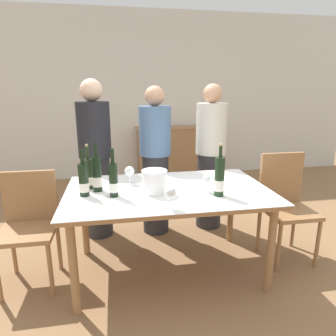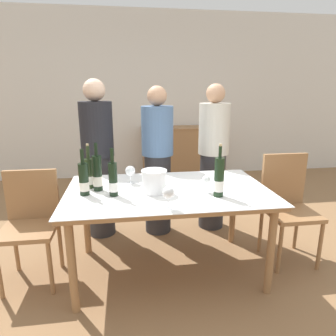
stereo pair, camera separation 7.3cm
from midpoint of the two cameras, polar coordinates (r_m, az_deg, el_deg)
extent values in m
plane|color=olive|center=(2.79, -0.80, -18.78)|extent=(12.00, 12.00, 0.00)
cube|color=silver|center=(5.35, -6.25, 13.31)|extent=(8.00, 0.10, 2.80)
cube|color=#996B42|center=(5.25, 0.46, 2.81)|extent=(1.20, 0.44, 0.88)
cube|color=#996B42|center=(5.17, 0.48, 7.71)|extent=(1.24, 0.46, 0.02)
cylinder|color=#996B42|center=(2.26, -18.47, -17.86)|extent=(0.06, 0.06, 0.71)
cylinder|color=#996B42|center=(2.48, 18.17, -14.63)|extent=(0.06, 0.06, 0.71)
cylinder|color=#996B42|center=(2.97, -16.30, -9.40)|extent=(0.06, 0.06, 0.71)
cylinder|color=#996B42|center=(3.14, 11.24, -7.67)|extent=(0.06, 0.06, 0.71)
cube|color=#996B42|center=(2.46, -0.86, -4.60)|extent=(1.61, 0.97, 0.04)
cube|color=white|center=(2.45, -0.86, -4.14)|extent=(1.64, 1.00, 0.01)
cylinder|color=white|center=(2.35, -3.48, -2.61)|extent=(0.19, 0.19, 0.18)
cylinder|color=white|center=(2.32, -3.52, -0.59)|extent=(0.20, 0.20, 0.01)
cylinder|color=#28381E|center=(2.52, -15.70, -1.15)|extent=(0.07, 0.07, 0.25)
cylinder|color=white|center=(2.54, -15.62, -2.32)|extent=(0.07, 0.07, 0.07)
cylinder|color=#28381E|center=(2.48, -15.99, 2.77)|extent=(0.03, 0.03, 0.11)
cylinder|color=tan|center=(2.47, -16.09, 4.19)|extent=(0.02, 0.02, 0.02)
cylinder|color=black|center=(2.44, -14.22, -1.10)|extent=(0.07, 0.07, 0.29)
cylinder|color=silver|center=(2.46, -14.13, -2.50)|extent=(0.08, 0.08, 0.08)
cylinder|color=black|center=(2.40, -14.52, 3.38)|extent=(0.03, 0.03, 0.10)
cylinder|color=black|center=(2.37, -16.63, -2.22)|extent=(0.07, 0.07, 0.25)
cylinder|color=silver|center=(2.38, -16.53, -3.49)|extent=(0.08, 0.08, 0.07)
cylinder|color=black|center=(2.32, -16.96, 2.04)|extent=(0.03, 0.03, 0.11)
cylinder|color=black|center=(2.30, -11.25, -2.27)|extent=(0.07, 0.07, 0.26)
cylinder|color=white|center=(2.32, -11.18, -3.62)|extent=(0.07, 0.07, 0.07)
cylinder|color=black|center=(2.25, -11.49, 2.25)|extent=(0.03, 0.03, 0.11)
cylinder|color=black|center=(2.29, 8.87, -1.68)|extent=(0.08, 0.08, 0.30)
cylinder|color=white|center=(2.31, 8.81, -3.25)|extent=(0.08, 0.08, 0.08)
cylinder|color=black|center=(2.24, 9.07, 3.08)|extent=(0.02, 0.02, 0.09)
cylinder|color=tan|center=(2.23, 9.13, 4.40)|extent=(0.02, 0.02, 0.02)
cylinder|color=white|center=(2.07, -0.61, -7.68)|extent=(0.06, 0.06, 0.00)
cylinder|color=white|center=(2.05, -0.61, -6.54)|extent=(0.01, 0.01, 0.08)
sphere|color=white|center=(2.03, -0.62, -4.69)|extent=(0.08, 0.08, 0.08)
cylinder|color=white|center=(2.41, 6.40, -4.47)|extent=(0.08, 0.08, 0.00)
cylinder|color=white|center=(2.39, 6.43, -3.57)|extent=(0.01, 0.01, 0.07)
sphere|color=white|center=(2.37, 6.48, -2.16)|extent=(0.07, 0.07, 0.07)
cylinder|color=white|center=(2.62, -8.07, -2.92)|extent=(0.07, 0.07, 0.00)
cylinder|color=white|center=(2.60, -8.10, -2.05)|extent=(0.01, 0.01, 0.08)
sphere|color=white|center=(2.58, -8.16, -0.59)|extent=(0.09, 0.09, 0.09)
cylinder|color=#996B42|center=(2.80, 19.61, -14.16)|extent=(0.03, 0.03, 0.45)
cylinder|color=#996B42|center=(2.99, 25.96, -12.92)|extent=(0.03, 0.03, 0.45)
cylinder|color=#996B42|center=(3.09, 16.23, -11.03)|extent=(0.03, 0.03, 0.45)
cylinder|color=#996B42|center=(3.26, 22.17, -10.14)|extent=(0.03, 0.03, 0.45)
cube|color=#996B42|center=(2.93, 21.44, -7.76)|extent=(0.42, 0.42, 0.04)
cube|color=#996B42|center=(3.00, 20.04, -1.81)|extent=(0.42, 0.04, 0.49)
cylinder|color=#996B42|center=(2.55, -22.28, -17.60)|extent=(0.03, 0.03, 0.45)
cylinder|color=#996B42|center=(2.96, -28.01, -13.55)|extent=(0.03, 0.03, 0.45)
cylinder|color=#996B42|center=(2.86, -20.76, -13.67)|extent=(0.03, 0.03, 0.45)
cube|color=#996B42|center=(2.64, -25.98, -10.89)|extent=(0.42, 0.42, 0.04)
cube|color=#996B42|center=(2.73, -25.47, -4.81)|extent=(0.42, 0.04, 0.42)
cylinder|color=#2D2D33|center=(3.29, -13.81, -5.29)|extent=(0.28, 0.28, 0.87)
cylinder|color=black|center=(3.12, -14.62, 7.06)|extent=(0.33, 0.33, 0.55)
sphere|color=beige|center=(3.09, -15.10, 14.16)|extent=(0.22, 0.22, 0.22)
cylinder|color=#2D2D33|center=(3.28, -3.04, -4.89)|extent=(0.28, 0.28, 0.87)
cylinder|color=#4C6B93|center=(3.11, -3.21, 7.08)|extent=(0.33, 0.33, 0.50)
sphere|color=tan|center=(3.08, -3.31, 13.56)|extent=(0.20, 0.20, 0.20)
cylinder|color=#2D2D33|center=(3.43, 7.23, -4.21)|extent=(0.28, 0.28, 0.86)
cylinder|color=beige|center=(3.27, 7.63, 7.42)|extent=(0.33, 0.33, 0.54)
sphere|color=tan|center=(3.24, 7.87, 13.92)|extent=(0.20, 0.20, 0.20)
camera|label=1|loc=(0.04, -90.87, -0.23)|focal=32.00mm
camera|label=2|loc=(0.04, 89.13, 0.23)|focal=32.00mm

